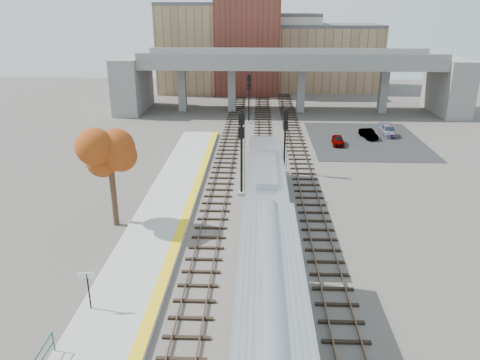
% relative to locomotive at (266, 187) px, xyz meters
% --- Properties ---
extents(ground, '(160.00, 160.00, 0.00)m').
position_rel_locomotive_xyz_m(ground, '(-1.00, -5.37, -2.28)').
color(ground, '#47423D').
rests_on(ground, ground).
extents(platform, '(4.50, 60.00, 0.35)m').
position_rel_locomotive_xyz_m(platform, '(-8.25, -5.37, -2.10)').
color(platform, '#9E9E99').
rests_on(platform, ground).
extents(yellow_strip, '(0.70, 60.00, 0.01)m').
position_rel_locomotive_xyz_m(yellow_strip, '(-6.35, -5.37, -1.92)').
color(yellow_strip, yellow).
rests_on(yellow_strip, platform).
extents(tracks, '(10.70, 95.00, 0.25)m').
position_rel_locomotive_xyz_m(tracks, '(-0.07, 7.13, -2.20)').
color(tracks, black).
rests_on(tracks, ground).
extents(overpass, '(54.00, 12.00, 9.50)m').
position_rel_locomotive_xyz_m(overpass, '(3.92, 39.63, 3.53)').
color(overpass, slate).
rests_on(overpass, ground).
extents(buildings_far, '(43.00, 21.00, 20.60)m').
position_rel_locomotive_xyz_m(buildings_far, '(0.26, 61.20, 5.60)').
color(buildings_far, tan).
rests_on(buildings_far, ground).
extents(parking_lot, '(14.00, 18.00, 0.04)m').
position_rel_locomotive_xyz_m(parking_lot, '(13.00, 22.63, -2.26)').
color(parking_lot, black).
rests_on(parking_lot, ground).
extents(locomotive, '(3.02, 19.05, 4.10)m').
position_rel_locomotive_xyz_m(locomotive, '(0.00, 0.00, 0.00)').
color(locomotive, '#A8AAB2').
rests_on(locomotive, ground).
extents(signal_mast_near, '(0.60, 0.64, 7.74)m').
position_rel_locomotive_xyz_m(signal_mast_near, '(-2.10, 3.70, 1.69)').
color(signal_mast_near, '#9E9E99').
rests_on(signal_mast_near, ground).
extents(signal_mast_mid, '(0.60, 0.64, 6.70)m').
position_rel_locomotive_xyz_m(signal_mast_mid, '(2.00, 9.74, 0.98)').
color(signal_mast_mid, '#9E9E99').
rests_on(signal_mast_mid, ground).
extents(signal_mast_far, '(0.60, 0.64, 7.06)m').
position_rel_locomotive_xyz_m(signal_mast_far, '(-2.10, 31.25, 1.22)').
color(signal_mast_far, '#9E9E99').
rests_on(signal_mast_far, ground).
extents(station_sign, '(0.90, 0.18, 2.27)m').
position_rel_locomotive_xyz_m(station_sign, '(-9.80, -13.93, -0.30)').
color(station_sign, black).
rests_on(station_sign, platform).
extents(tree, '(3.60, 3.60, 7.76)m').
position_rel_locomotive_xyz_m(tree, '(-11.64, -2.75, 3.48)').
color(tree, '#382619').
rests_on(tree, ground).
extents(car_a, '(1.55, 3.47, 1.16)m').
position_rel_locomotive_xyz_m(car_a, '(9.10, 20.32, -1.66)').
color(car_a, '#99999E').
rests_on(car_a, parking_lot).
extents(car_b, '(1.95, 3.71, 1.16)m').
position_rel_locomotive_xyz_m(car_b, '(13.47, 23.49, -1.66)').
color(car_b, '#99999E').
rests_on(car_b, parking_lot).
extents(car_c, '(1.74, 4.28, 1.24)m').
position_rel_locomotive_xyz_m(car_c, '(16.43, 25.11, -1.62)').
color(car_c, '#99999E').
rests_on(car_c, parking_lot).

